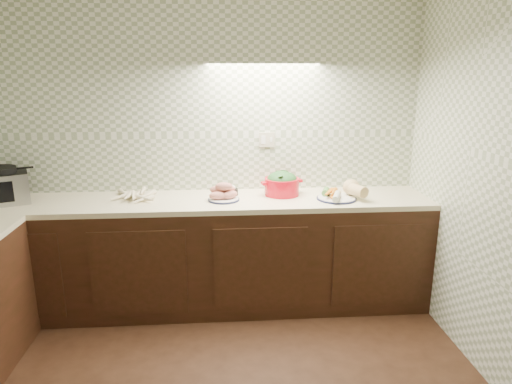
{
  "coord_description": "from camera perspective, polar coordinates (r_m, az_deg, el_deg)",
  "views": [
    {
      "loc": [
        0.18,
        -1.94,
        1.89
      ],
      "look_at": [
        0.42,
        1.25,
        1.02
      ],
      "focal_mm": 32.0,
      "sensor_mm": 36.0,
      "label": 1
    }
  ],
  "objects": [
    {
      "name": "room",
      "position": [
        1.96,
        -9.56,
        7.4
      ],
      "size": [
        3.6,
        3.6,
        2.6
      ],
      "color": "black",
      "rests_on": "ground"
    },
    {
      "name": "counter",
      "position": [
        3.11,
        -20.42,
        -13.4
      ],
      "size": [
        3.6,
        3.6,
        0.9
      ],
      "color": "black",
      "rests_on": "ground"
    },
    {
      "name": "toaster_oven",
      "position": [
        3.94,
        -29.34,
        0.6
      ],
      "size": [
        0.47,
        0.43,
        0.27
      ],
      "rotation": [
        0.0,
        0.0,
        0.41
      ],
      "color": "black",
      "rests_on": "counter"
    },
    {
      "name": "parsnip_pile",
      "position": [
        3.69,
        -14.12,
        -0.4
      ],
      "size": [
        0.36,
        0.36,
        0.06
      ],
      "color": "beige",
      "rests_on": "counter"
    },
    {
      "name": "sweet_potato_plate",
      "position": [
        3.53,
        -4.12,
        -0.22
      ],
      "size": [
        0.25,
        0.24,
        0.14
      ],
      "rotation": [
        0.0,
        0.0,
        0.29
      ],
      "color": "#131739",
      "rests_on": "counter"
    },
    {
      "name": "onion_bowl",
      "position": [
        3.68,
        -3.33,
        0.2
      ],
      "size": [
        0.13,
        0.13,
        0.1
      ],
      "color": "black",
      "rests_on": "counter"
    },
    {
      "name": "dutch_oven",
      "position": [
        3.67,
        3.26,
        1.05
      ],
      "size": [
        0.34,
        0.34,
        0.19
      ],
      "rotation": [
        0.0,
        0.0,
        0.26
      ],
      "color": "red",
      "rests_on": "counter"
    },
    {
      "name": "veg_plate",
      "position": [
        3.65,
        10.82,
        0.06
      ],
      "size": [
        0.39,
        0.38,
        0.14
      ],
      "rotation": [
        0.0,
        0.0,
        0.29
      ],
      "color": "#131739",
      "rests_on": "counter"
    }
  ]
}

